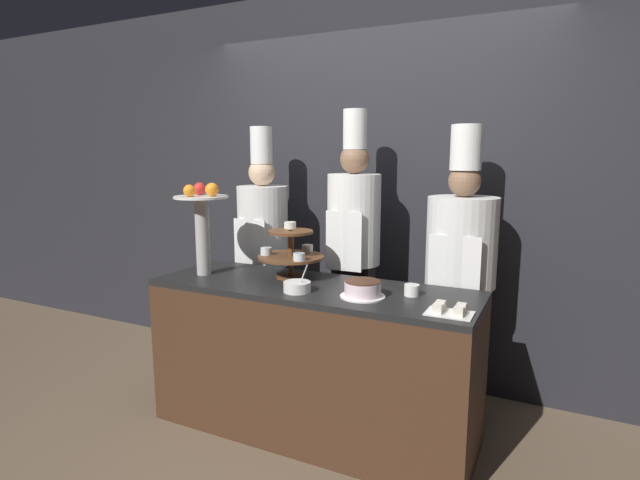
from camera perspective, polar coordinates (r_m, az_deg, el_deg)
ground_plane at (r=2.99m, az=-3.84°, el=-23.53°), size 14.00×14.00×0.00m
wall_back at (r=3.65m, az=5.87°, el=5.92°), size 10.00×0.06×2.80m
buffet_counter at (r=3.03m, az=-0.86°, el=-13.46°), size 1.89×0.63×0.90m
tiered_stand at (r=3.03m, az=-3.34°, el=-1.33°), size 0.40×0.40×0.33m
fruit_pedestal at (r=3.16m, az=-13.34°, el=2.53°), size 0.33×0.33×0.58m
cake_round at (r=2.65m, az=4.90°, el=-5.64°), size 0.24×0.24×0.09m
cup_white at (r=2.71m, az=10.45°, el=-5.66°), size 0.08×0.08×0.06m
cake_square_tray at (r=2.45m, az=14.59°, el=-7.76°), size 0.22×0.16×0.05m
serving_bowl_near at (r=2.74m, az=-2.63°, el=-5.35°), size 0.15×0.15×0.16m
chef_left at (r=3.66m, az=-6.52°, el=-0.67°), size 0.36×0.36×1.83m
chef_center_left at (r=3.33m, az=3.85°, el=-0.53°), size 0.35×0.35×1.93m
chef_center_right at (r=3.15m, az=15.74°, el=-3.04°), size 0.42×0.42×1.81m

